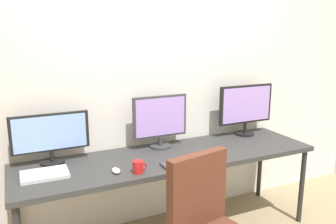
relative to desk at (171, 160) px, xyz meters
The scene contains 9 objects.
wall_back 0.74m from the desk, 90.00° to the left, with size 4.87×0.10×2.60m.
desk is the anchor object (origin of this frame).
monitor_left 0.96m from the desk, 166.73° to the left, with size 0.57×0.18×0.39m.
monitor_center 0.36m from the desk, 90.00° to the left, with size 0.49×0.18×0.46m.
monitor_right 0.98m from the desk, 13.28° to the left, with size 0.58×0.18×0.49m.
keyboard_main 0.24m from the desk, 90.00° to the right, with size 0.34×0.13×0.02m, color #38383D.
computer_mouse 0.54m from the desk, 161.79° to the right, with size 0.06×0.10×0.03m, color silver.
laptop_closed 0.98m from the desk, behind, with size 0.32×0.22×0.02m, color silver.
coffee_mug 0.44m from the desk, 147.29° to the right, with size 0.11×0.08×0.09m.
Camera 1 is at (-1.14, -1.82, 1.73)m, focal length 36.98 mm.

